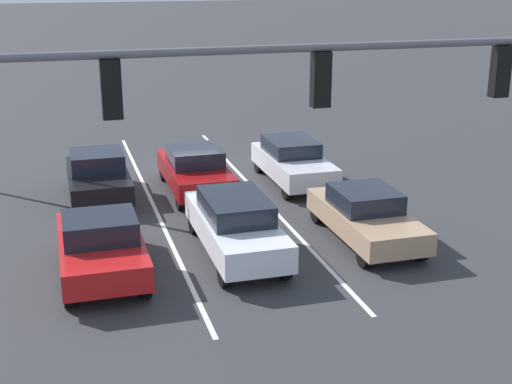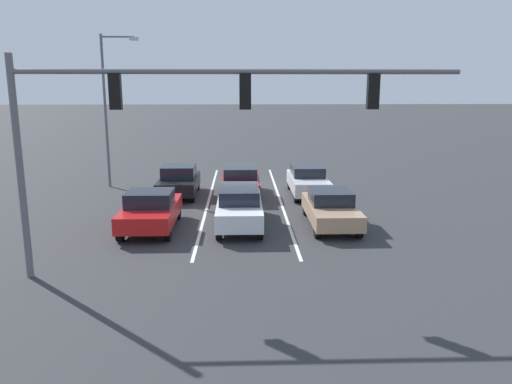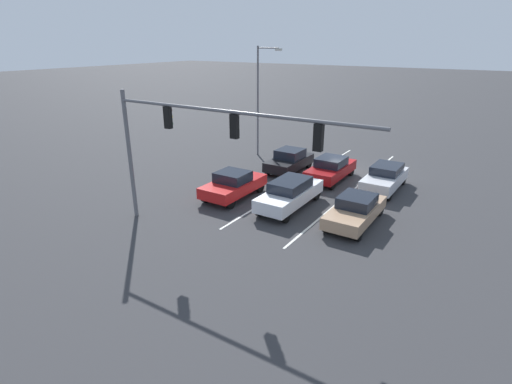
# 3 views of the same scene
# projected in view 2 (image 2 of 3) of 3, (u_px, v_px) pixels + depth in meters

# --- Properties ---
(ground_plane) EXTENTS (240.00, 240.00, 0.00)m
(ground_plane) POSITION_uv_depth(u_px,v_px,m) (244.00, 189.00, 26.99)
(ground_plane) COLOR #333335
(lane_stripe_left_divider) EXTENTS (0.12, 17.49, 0.01)m
(lane_stripe_left_divider) POSITION_uv_depth(u_px,v_px,m) (280.00, 200.00, 24.36)
(lane_stripe_left_divider) COLOR silver
(lane_stripe_left_divider) RESTS_ON ground_plane
(lane_stripe_center_divider) EXTENTS (0.12, 17.49, 0.01)m
(lane_stripe_center_divider) POSITION_uv_depth(u_px,v_px,m) (209.00, 200.00, 24.26)
(lane_stripe_center_divider) COLOR silver
(lane_stripe_center_divider) RESTS_ON ground_plane
(car_tan_leftlane_front) EXTENTS (1.80, 4.40, 1.42)m
(car_tan_leftlane_front) POSITION_uv_depth(u_px,v_px,m) (331.00, 208.00, 19.81)
(car_tan_leftlane_front) COLOR tan
(car_tan_leftlane_front) RESTS_ON ground_plane
(car_white_midlane_front) EXTENTS (1.74, 4.79, 1.57)m
(car_white_midlane_front) POSITION_uv_depth(u_px,v_px,m) (239.00, 206.00, 19.69)
(car_white_midlane_front) COLOR silver
(car_white_midlane_front) RESTS_ON ground_plane
(car_red_rightlane_front) EXTENTS (1.95, 4.16, 1.53)m
(car_red_rightlane_front) POSITION_uv_depth(u_px,v_px,m) (150.00, 210.00, 19.22)
(car_red_rightlane_front) COLOR red
(car_red_rightlane_front) RESTS_ON ground_plane
(car_black_rightlane_second) EXTENTS (1.85, 4.02, 1.53)m
(car_black_rightlane_second) POSITION_uv_depth(u_px,v_px,m) (179.00, 181.00, 25.12)
(car_black_rightlane_second) COLOR black
(car_black_rightlane_second) RESTS_ON ground_plane
(car_silver_leftlane_second) EXTENTS (1.76, 4.35, 1.48)m
(car_silver_leftlane_second) POSITION_uv_depth(u_px,v_px,m) (308.00, 180.00, 25.25)
(car_silver_leftlane_second) COLOR silver
(car_silver_leftlane_second) RESTS_ON ground_plane
(car_maroon_midlane_second) EXTENTS (1.85, 4.40, 1.49)m
(car_maroon_midlane_second) POSITION_uv_depth(u_px,v_px,m) (240.00, 181.00, 25.04)
(car_maroon_midlane_second) COLOR maroon
(car_maroon_midlane_second) RESTS_ON ground_plane
(traffic_signal_gantry) EXTENTS (12.32, 0.37, 6.34)m
(traffic_signal_gantry) POSITION_uv_depth(u_px,v_px,m) (167.00, 112.00, 13.74)
(traffic_signal_gantry) COLOR slate
(traffic_signal_gantry) RESTS_ON ground_plane
(street_lamp_right_shoulder) EXTENTS (2.00, 0.24, 8.09)m
(street_lamp_right_shoulder) POSITION_uv_depth(u_px,v_px,m) (109.00, 101.00, 26.53)
(street_lamp_right_shoulder) COLOR slate
(street_lamp_right_shoulder) RESTS_ON ground_plane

